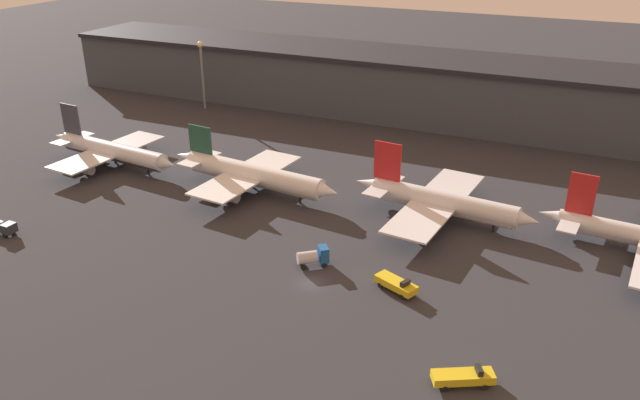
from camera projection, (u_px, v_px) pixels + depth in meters
The scene contains 10 objects.
ground at pixel (311, 284), 100.78m from camera, with size 600.00×600.00×0.00m, color #2D2D33.
terminal_building at pixel (453, 90), 174.53m from camera, with size 244.91×27.34×17.70m.
airplane_0 at pixel (111, 151), 145.71m from camera, with size 39.07×29.39×13.04m.
airplane_1 at pixel (252, 175), 132.24m from camera, with size 41.94×29.61×12.42m.
airplane_2 at pixel (441, 202), 120.37m from camera, with size 37.13×34.54×13.69m.
service_vehicle_0 at pixel (396, 284), 98.37m from camera, with size 7.61×5.13×2.65m.
service_vehicle_1 at pixel (313, 257), 105.13m from camera, with size 5.48×4.98×3.39m.
service_vehicle_2 at pixel (464, 377), 78.83m from camera, with size 8.05×5.80×2.68m.
service_vehicle_3 at pixel (0, 226), 115.85m from camera, with size 6.85×2.43×2.62m.
lamp_post_0 at pixel (202, 65), 183.92m from camera, with size 1.80×1.80×20.11m.
Camera 1 is at (36.55, -77.35, 54.99)m, focal length 35.00 mm.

